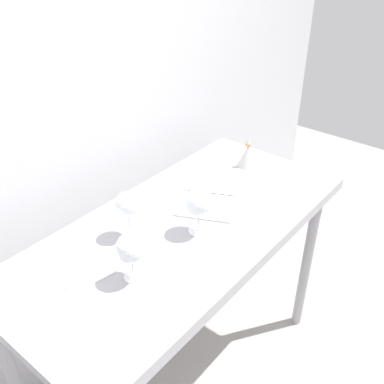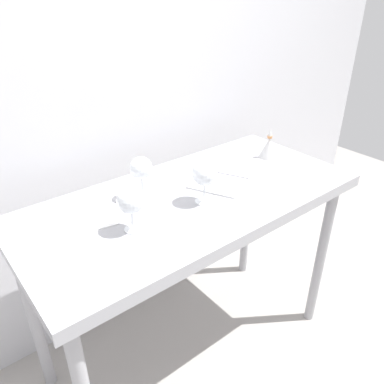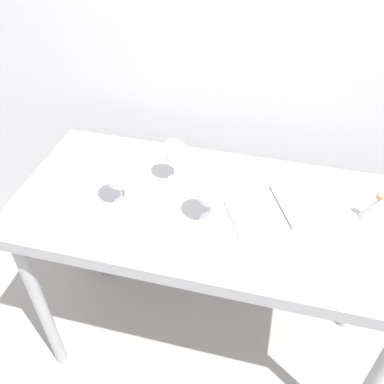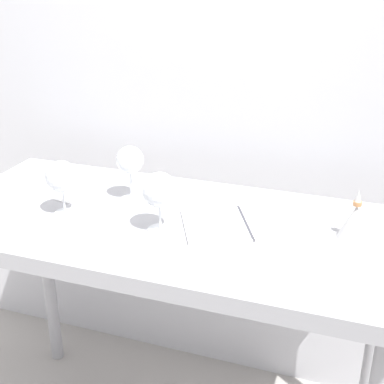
% 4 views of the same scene
% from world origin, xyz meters
% --- Properties ---
extents(ground_plane, '(6.00, 6.00, 0.00)m').
position_xyz_m(ground_plane, '(0.00, 0.00, 0.00)').
color(ground_plane, '#9A9590').
extents(back_wall, '(3.80, 0.04, 2.60)m').
position_xyz_m(back_wall, '(0.00, 0.49, 1.30)').
color(back_wall, silver).
rests_on(back_wall, ground_plane).
extents(steel_counter, '(1.40, 0.65, 0.90)m').
position_xyz_m(steel_counter, '(0.00, -0.01, 0.79)').
color(steel_counter, '#9E9EA3').
rests_on(steel_counter, ground_plane).
extents(wine_glass_near_left, '(0.09, 0.09, 0.17)m').
position_xyz_m(wine_glass_near_left, '(-0.31, -0.07, 1.02)').
color(wine_glass_near_left, white).
rests_on(wine_glass_near_left, steel_counter).
extents(wine_glass_near_center, '(0.10, 0.10, 0.18)m').
position_xyz_m(wine_glass_near_center, '(0.01, -0.07, 1.02)').
color(wine_glass_near_center, white).
rests_on(wine_glass_near_center, steel_counter).
extents(wine_glass_far_left, '(0.09, 0.09, 0.18)m').
position_xyz_m(wine_glass_far_left, '(-0.16, 0.10, 1.03)').
color(wine_glass_far_left, white).
rests_on(wine_glass_far_left, steel_counter).
extents(open_notebook, '(0.42, 0.35, 0.01)m').
position_xyz_m(open_notebook, '(0.23, 0.04, 0.90)').
color(open_notebook, white).
rests_on(open_notebook, steel_counter).
extents(tasting_sheet_upper, '(0.20, 0.30, 0.00)m').
position_xyz_m(tasting_sheet_upper, '(-0.38, 0.14, 0.90)').
color(tasting_sheet_upper, white).
rests_on(tasting_sheet_upper, steel_counter).
extents(decanter_funnel, '(0.09, 0.09, 0.15)m').
position_xyz_m(decanter_funnel, '(0.53, 0.06, 0.95)').
color(decanter_funnel, silver).
rests_on(decanter_funnel, steel_counter).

